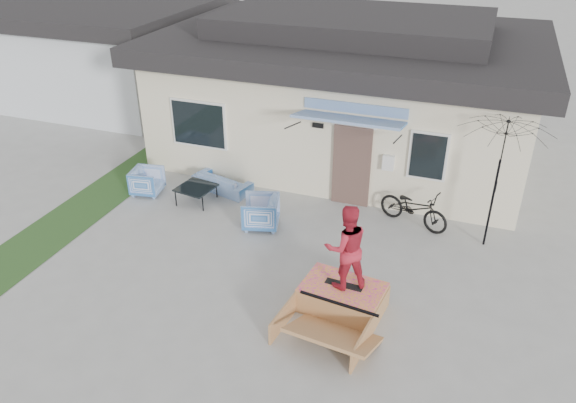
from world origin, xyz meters
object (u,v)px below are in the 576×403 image
(skate_ramp, at_px, (342,297))
(armchair_left, at_px, (147,180))
(loveseat, at_px, (222,179))
(coffee_table, at_px, (196,194))
(armchair_right, at_px, (260,211))
(skateboard, at_px, (344,284))
(bicycle, at_px, (414,204))
(patio_umbrella, at_px, (497,175))
(skater, at_px, (346,246))

(skate_ramp, bearing_deg, armchair_left, 161.95)
(loveseat, height_order, coffee_table, loveseat)
(armchair_right, distance_m, skateboard, 3.42)
(skate_ramp, bearing_deg, loveseat, 146.41)
(armchair_left, distance_m, bicycle, 6.86)
(patio_umbrella, bearing_deg, bicycle, 169.72)
(loveseat, bearing_deg, coffee_table, 81.44)
(coffee_table, height_order, skateboard, skateboard)
(armchair_right, distance_m, skater, 3.55)
(bicycle, bearing_deg, loveseat, 109.35)
(coffee_table, bearing_deg, armchair_left, -179.00)
(armchair_right, relative_size, skate_ramp, 0.42)
(coffee_table, relative_size, skater, 0.51)
(armchair_left, relative_size, skateboard, 1.06)
(armchair_right, height_order, coffee_table, armchair_right)
(coffee_table, bearing_deg, skate_ramp, -31.24)
(armchair_left, height_order, patio_umbrella, patio_umbrella)
(armchair_left, bearing_deg, patio_umbrella, -96.36)
(armchair_right, height_order, skateboard, armchair_right)
(bicycle, height_order, patio_umbrella, patio_umbrella)
(armchair_left, bearing_deg, skater, -123.83)
(coffee_table, xyz_separation_m, skateboard, (4.63, -2.75, 0.32))
(armchair_left, distance_m, coffee_table, 1.44)
(bicycle, height_order, skate_ramp, bicycle)
(loveseat, relative_size, skate_ramp, 0.82)
(loveseat, distance_m, skateboard, 5.57)
(loveseat, height_order, skater, skater)
(armchair_right, xyz_separation_m, skater, (2.62, -2.20, 0.97))
(armchair_right, relative_size, coffee_table, 0.99)
(skate_ramp, xyz_separation_m, skater, (0.01, 0.05, 1.14))
(bicycle, xyz_separation_m, skate_ramp, (-0.76, -3.56, -0.31))
(skate_ramp, bearing_deg, coffee_table, 155.38)
(loveseat, distance_m, bicycle, 5.05)
(loveseat, bearing_deg, skater, 154.93)
(coffee_table, xyz_separation_m, bicycle, (5.39, 0.75, 0.35))
(bicycle, bearing_deg, armchair_left, 116.50)
(loveseat, height_order, armchair_left, armchair_left)
(coffee_table, distance_m, skater, 5.51)
(loveseat, bearing_deg, armchair_right, 155.39)
(armchair_right, height_order, bicycle, bicycle)
(coffee_table, distance_m, patio_umbrella, 7.23)
(skater, bearing_deg, skateboard, -121.43)
(loveseat, bearing_deg, skate_ramp, 154.50)
(coffee_table, bearing_deg, armchair_right, -15.37)
(skate_ramp, height_order, skateboard, skateboard)
(coffee_table, xyz_separation_m, patio_umbrella, (7.05, 0.45, 1.54))
(coffee_table, bearing_deg, loveseat, 66.73)
(bicycle, bearing_deg, skater, -172.22)
(armchair_left, bearing_deg, loveseat, -74.41)
(skate_ramp, bearing_deg, bicycle, 84.49)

